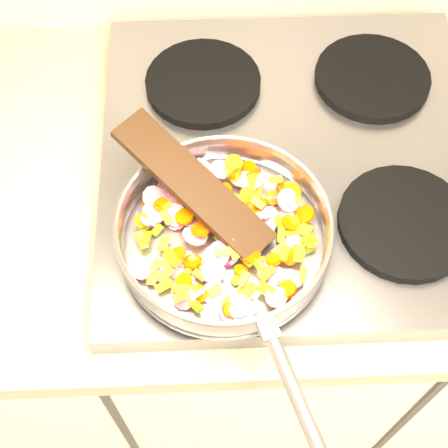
{
  "coord_description": "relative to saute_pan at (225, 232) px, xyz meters",
  "views": [
    {
      "loc": [
        -0.84,
        1.08,
        1.71
      ],
      "look_at": [
        -0.82,
        1.5,
        1.0
      ],
      "focal_mm": 50.0,
      "sensor_mm": 36.0,
      "label": 1
    }
  ],
  "objects": [
    {
      "name": "grate_br",
      "position": [
        0.26,
        0.31,
        -0.04
      ],
      "size": [
        0.19,
        0.19,
        0.02
      ],
      "primitive_type": "cylinder",
      "color": "black",
      "rests_on": "cooktop"
    },
    {
      "name": "vegetable_heap",
      "position": [
        0.0,
        0.01,
        -0.01
      ],
      "size": [
        0.26,
        0.27,
        0.05
      ],
      "color": "#BE1244",
      "rests_on": "saute_pan"
    },
    {
      "name": "grate_bl",
      "position": [
        -0.02,
        0.31,
        -0.04
      ],
      "size": [
        0.19,
        0.19,
        0.02
      ],
      "primitive_type": "cylinder",
      "color": "black",
      "rests_on": "cooktop"
    },
    {
      "name": "saute_pan",
      "position": [
        0.0,
        0.0,
        0.0
      ],
      "size": [
        0.33,
        0.48,
        0.06
      ],
      "rotation": [
        0.0,
        0.0,
        0.31
      ],
      "color": "#9E9EA5",
      "rests_on": "grate_fl"
    },
    {
      "name": "cooktop",
      "position": [
        0.12,
        0.17,
        -0.07
      ],
      "size": [
        0.6,
        0.6,
        0.04
      ],
      "primitive_type": "cube",
      "color": "#939399",
      "rests_on": "counter_top"
    },
    {
      "name": "wooden_spatula",
      "position": [
        -0.04,
        0.06,
        0.03
      ],
      "size": [
        0.22,
        0.22,
        0.08
      ],
      "primitive_type": "cube",
      "rotation": [
        0.0,
        -0.26,
        2.37
      ],
      "color": "black",
      "rests_on": "saute_pan"
    },
    {
      "name": "grate_fr",
      "position": [
        0.26,
        0.03,
        -0.04
      ],
      "size": [
        0.19,
        0.19,
        0.02
      ],
      "primitive_type": "cylinder",
      "color": "black",
      "rests_on": "cooktop"
    },
    {
      "name": "grate_fl",
      "position": [
        -0.02,
        0.03,
        -0.04
      ],
      "size": [
        0.19,
        0.19,
        0.02
      ],
      "primitive_type": "cylinder",
      "color": "black",
      "rests_on": "cooktop"
    }
  ]
}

